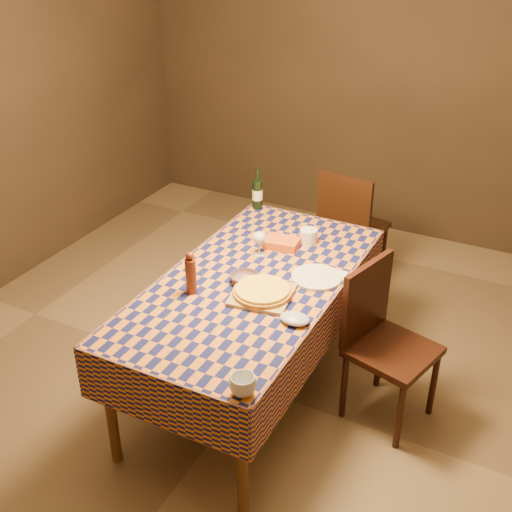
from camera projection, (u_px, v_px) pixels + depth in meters
name	position (u px, v px, depth m)	size (l,w,h in m)	color
room	(252.00, 183.00, 3.25)	(5.00, 5.10, 2.70)	brown
dining_table	(252.00, 292.00, 3.57)	(0.94, 1.84, 0.77)	brown
cutting_board	(262.00, 295.00, 3.39)	(0.31, 0.31, 0.02)	#9D7F4A
pizza	(262.00, 291.00, 3.38)	(0.40, 0.40, 0.03)	#9E671A
pepper_mill	(191.00, 274.00, 3.38)	(0.06, 0.06, 0.25)	#491C11
bowl	(244.00, 279.00, 3.51)	(0.16, 0.16, 0.05)	#614952
wine_glass	(259.00, 239.00, 3.74)	(0.08, 0.08, 0.15)	silver
wine_bottle	(257.00, 194.00, 4.32)	(0.08, 0.08, 0.28)	black
deli_tub	(308.00, 236.00, 3.91)	(0.11, 0.11, 0.09)	silver
takeout_container	(282.00, 243.00, 3.87)	(0.20, 0.14, 0.05)	#BF4E19
white_plate	(317.00, 277.00, 3.55)	(0.28, 0.28, 0.02)	silver
tumbler	(243.00, 385.00, 2.70)	(0.12, 0.12, 0.09)	silver
flour_patch	(323.00, 275.00, 3.58)	(0.24, 0.18, 0.00)	silver
flour_bag	(295.00, 319.00, 3.18)	(0.15, 0.11, 0.04)	#A7AED6
chair_far	(350.00, 223.00, 4.72)	(0.47, 0.48, 0.93)	black
chair_right	(381.00, 335.00, 3.51)	(0.52, 0.52, 0.93)	black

